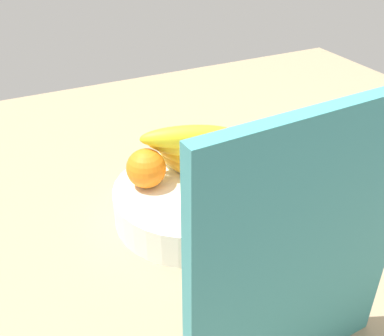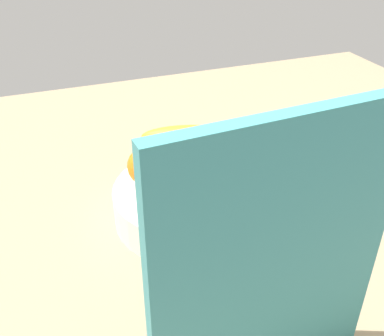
{
  "view_description": "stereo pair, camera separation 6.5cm",
  "coord_description": "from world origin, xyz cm",
  "px_view_note": "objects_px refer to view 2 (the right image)",
  "views": [
    {
      "loc": [
        29.33,
        62.81,
        52.09
      ],
      "look_at": [
        -0.36,
        2.28,
        10.39
      ],
      "focal_mm": 42.54,
      "sensor_mm": 36.0,
      "label": 1
    },
    {
      "loc": [
        23.33,
        65.4,
        52.09
      ],
      "look_at": [
        -0.36,
        2.28,
        10.39
      ],
      "focal_mm": 42.54,
      "sensor_mm": 36.0,
      "label": 2
    }
  ],
  "objects_px": {
    "fruit_bowl": "(192,201)",
    "banana_bunch": "(196,153)",
    "cutting_board": "(274,268)",
    "orange_front_right": "(224,157)",
    "jar_lid": "(293,152)",
    "orange_front_left": "(201,194)",
    "orange_center": "(147,166)"
  },
  "relations": [
    {
      "from": "fruit_bowl",
      "to": "banana_bunch",
      "type": "height_order",
      "value": "banana_bunch"
    },
    {
      "from": "banana_bunch",
      "to": "fruit_bowl",
      "type": "bearing_deg",
      "value": 57.54
    },
    {
      "from": "cutting_board",
      "to": "orange_front_right",
      "type": "bearing_deg",
      "value": -109.88
    },
    {
      "from": "orange_front_right",
      "to": "jar_lid",
      "type": "xyz_separation_m",
      "value": [
        -0.23,
        -0.11,
        -0.09
      ]
    },
    {
      "from": "fruit_bowl",
      "to": "banana_bunch",
      "type": "distance_m",
      "value": 0.09
    },
    {
      "from": "jar_lid",
      "to": "banana_bunch",
      "type": "bearing_deg",
      "value": 20.78
    },
    {
      "from": "orange_front_right",
      "to": "cutting_board",
      "type": "bearing_deg",
      "value": 73.68
    },
    {
      "from": "fruit_bowl",
      "to": "banana_bunch",
      "type": "bearing_deg",
      "value": -122.46
    },
    {
      "from": "orange_front_right",
      "to": "banana_bunch",
      "type": "relative_size",
      "value": 0.4
    },
    {
      "from": "orange_front_right",
      "to": "jar_lid",
      "type": "distance_m",
      "value": 0.27
    },
    {
      "from": "orange_front_left",
      "to": "orange_front_right",
      "type": "height_order",
      "value": "same"
    },
    {
      "from": "orange_front_left",
      "to": "jar_lid",
      "type": "height_order",
      "value": "orange_front_left"
    },
    {
      "from": "jar_lid",
      "to": "cutting_board",
      "type": "bearing_deg",
      "value": 54.71
    },
    {
      "from": "fruit_bowl",
      "to": "orange_center",
      "type": "xyz_separation_m",
      "value": [
        0.07,
        -0.04,
        0.07
      ]
    },
    {
      "from": "orange_front_right",
      "to": "orange_center",
      "type": "relative_size",
      "value": 1.0
    },
    {
      "from": "fruit_bowl",
      "to": "banana_bunch",
      "type": "relative_size",
      "value": 1.56
    },
    {
      "from": "banana_bunch",
      "to": "jar_lid",
      "type": "relative_size",
      "value": 2.41
    },
    {
      "from": "orange_front_left",
      "to": "banana_bunch",
      "type": "height_order",
      "value": "banana_bunch"
    },
    {
      "from": "fruit_bowl",
      "to": "orange_front_left",
      "type": "bearing_deg",
      "value": 80.43
    },
    {
      "from": "orange_center",
      "to": "banana_bunch",
      "type": "xyz_separation_m",
      "value": [
        -0.09,
        0.01,
        0.02
      ]
    },
    {
      "from": "orange_front_right",
      "to": "jar_lid",
      "type": "height_order",
      "value": "orange_front_right"
    },
    {
      "from": "fruit_bowl",
      "to": "orange_front_left",
      "type": "distance_m",
      "value": 0.1
    },
    {
      "from": "cutting_board",
      "to": "jar_lid",
      "type": "distance_m",
      "value": 0.6
    },
    {
      "from": "orange_front_left",
      "to": "jar_lid",
      "type": "relative_size",
      "value": 0.96
    },
    {
      "from": "orange_front_left",
      "to": "orange_front_right",
      "type": "xyz_separation_m",
      "value": [
        -0.08,
        -0.1,
        0.0
      ]
    },
    {
      "from": "fruit_bowl",
      "to": "orange_front_right",
      "type": "distance_m",
      "value": 0.1
    },
    {
      "from": "orange_front_left",
      "to": "jar_lid",
      "type": "bearing_deg",
      "value": -146.18
    },
    {
      "from": "orange_front_left",
      "to": "cutting_board",
      "type": "relative_size",
      "value": 0.2
    },
    {
      "from": "orange_front_right",
      "to": "jar_lid",
      "type": "bearing_deg",
      "value": -154.16
    },
    {
      "from": "orange_center",
      "to": "orange_front_left",
      "type": "bearing_deg",
      "value": 116.51
    },
    {
      "from": "fruit_bowl",
      "to": "cutting_board",
      "type": "distance_m",
      "value": 0.37
    },
    {
      "from": "jar_lid",
      "to": "orange_center",
      "type": "bearing_deg",
      "value": 14.08
    }
  ]
}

